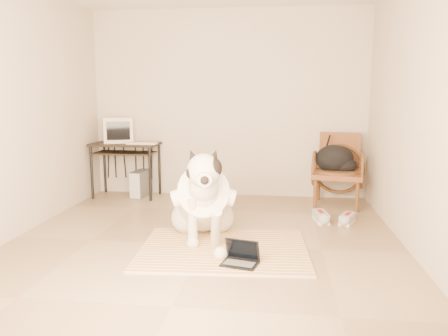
% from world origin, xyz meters
% --- Properties ---
extents(floor, '(4.50, 4.50, 0.00)m').
position_xyz_m(floor, '(0.00, 0.00, 0.00)').
color(floor, '#8C7355').
rests_on(floor, ground).
extents(wall_back, '(4.50, 0.00, 4.50)m').
position_xyz_m(wall_back, '(0.00, 2.25, 1.35)').
color(wall_back, '#BFAF9D').
rests_on(wall_back, floor).
extents(wall_front, '(4.50, 0.00, 4.50)m').
position_xyz_m(wall_front, '(0.00, -2.25, 1.35)').
color(wall_front, '#BFAF9D').
rests_on(wall_front, floor).
extents(wall_left, '(0.00, 4.50, 4.50)m').
position_xyz_m(wall_left, '(-2.00, 0.00, 1.35)').
color(wall_left, '#BFAF9D').
rests_on(wall_left, floor).
extents(wall_right, '(0.00, 4.50, 4.50)m').
position_xyz_m(wall_right, '(2.00, 0.00, 1.35)').
color(wall_right, '#BFAF9D').
rests_on(wall_right, floor).
extents(rug, '(1.68, 1.33, 0.02)m').
position_xyz_m(rug, '(0.22, -0.13, 0.01)').
color(rug, orange).
rests_on(rug, floor).
extents(dog, '(0.70, 1.36, 1.03)m').
position_xyz_m(dog, '(-0.02, 0.18, 0.40)').
color(dog, beige).
rests_on(dog, rug).
extents(laptop, '(0.35, 0.29, 0.22)m').
position_xyz_m(laptop, '(0.42, -0.50, 0.07)').
color(laptop, black).
rests_on(laptop, rug).
extents(computer_desk, '(0.97, 0.56, 0.79)m').
position_xyz_m(computer_desk, '(-1.47, 1.94, 0.68)').
color(computer_desk, black).
rests_on(computer_desk, floor).
extents(crt_monitor, '(0.52, 0.50, 0.37)m').
position_xyz_m(crt_monitor, '(-1.60, 2.03, 0.98)').
color(crt_monitor, beige).
rests_on(crt_monitor, computer_desk).
extents(desk_keyboard, '(0.42, 0.16, 0.03)m').
position_xyz_m(desk_keyboard, '(-1.18, 1.83, 0.81)').
color(desk_keyboard, beige).
rests_on(desk_keyboard, computer_desk).
extents(pc_tower, '(0.23, 0.43, 0.38)m').
position_xyz_m(pc_tower, '(-1.27, 1.98, 0.19)').
color(pc_tower, '#4A4A4C').
rests_on(pc_tower, floor).
extents(rattan_chair, '(0.74, 0.72, 0.97)m').
position_xyz_m(rattan_chair, '(1.54, 1.81, 0.49)').
color(rattan_chair, brown).
rests_on(rattan_chair, floor).
extents(backpack, '(0.54, 0.42, 0.38)m').
position_xyz_m(backpack, '(1.51, 1.78, 0.62)').
color(backpack, black).
rests_on(backpack, rattan_chair).
extents(sneaker_left, '(0.18, 0.35, 0.12)m').
position_xyz_m(sneaker_left, '(1.25, 0.98, 0.05)').
color(sneaker_left, silver).
rests_on(sneaker_left, floor).
extents(sneaker_right, '(0.24, 0.34, 0.11)m').
position_xyz_m(sneaker_right, '(1.55, 0.94, 0.05)').
color(sneaker_right, silver).
rests_on(sneaker_right, floor).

